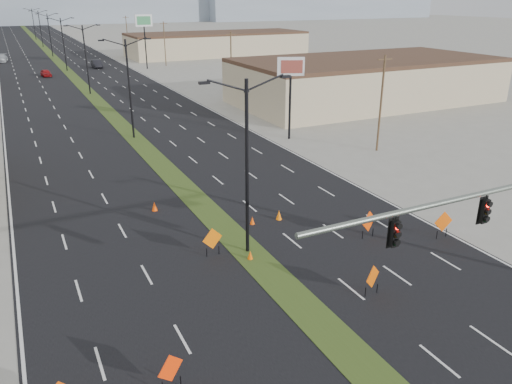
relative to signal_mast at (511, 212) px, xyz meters
name	(u,v)px	position (x,y,z in m)	size (l,w,h in m)	color
road_surface	(65,69)	(-8.56, 98.00, -4.79)	(25.00, 400.00, 0.02)	black
median_strip	(65,69)	(-8.56, 98.00, -4.79)	(2.00, 400.00, 0.04)	#3A4D1B
building_se_near	(366,82)	(25.44, 43.00, -2.04)	(36.00, 18.00, 5.50)	#C1B08A
building_se_far	(217,45)	(29.44, 108.00, -2.29)	(44.00, 16.00, 5.00)	#C1B08A
mesa_east	(313,4)	(171.44, 288.00, 4.21)	(160.00, 50.00, 18.00)	gray
signal_mast	(511,212)	(0.00, 0.00, 0.00)	(16.30, 0.60, 8.00)	slate
streetlight_0	(247,164)	(-8.56, 10.00, 0.63)	(5.15, 0.24, 10.02)	black
streetlight_1	(129,86)	(-8.56, 38.00, 0.63)	(5.15, 0.24, 10.02)	black
streetlight_2	(86,58)	(-8.56, 66.00, 0.63)	(5.15, 0.24, 10.02)	black
streetlight_3	(63,43)	(-8.56, 94.00, 0.63)	(5.15, 0.24, 10.02)	black
streetlight_4	(50,34)	(-8.56, 122.00, 0.63)	(5.15, 0.24, 10.02)	black
streetlight_5	(40,27)	(-8.56, 150.00, 0.63)	(5.15, 0.24, 10.02)	black
streetlight_6	(34,23)	(-8.56, 178.00, 0.63)	(5.15, 0.24, 10.02)	black
utility_pole_0	(381,102)	(11.44, 23.00, -0.12)	(1.60, 0.20, 9.00)	#4C3823
utility_pole_1	(231,61)	(11.44, 58.00, -0.12)	(1.60, 0.20, 9.00)	#4C3823
utility_pole_2	(165,43)	(11.44, 93.00, -0.12)	(1.60, 0.20, 9.00)	#4C3823
utility_pole_3	(127,33)	(11.44, 128.00, -0.12)	(1.60, 0.20, 9.00)	#4C3823
car_left	(46,73)	(-12.97, 87.90, -4.15)	(1.52, 3.78, 1.29)	maroon
car_mid	(97,64)	(-2.41, 95.89, -4.00)	(1.67, 4.80, 1.58)	black
car_far	(1,58)	(-19.99, 115.85, -3.98)	(2.26, 5.56, 1.61)	#B2B6BC
construction_sign_1	(171,370)	(-15.85, 1.32, -3.84)	(1.12, 0.54, 1.62)	#FF3405
construction_sign_2	(212,240)	(-10.56, 10.45, -3.77)	(1.29, 0.28, 1.73)	#DE6004
construction_sign_3	(369,222)	(-1.15, 8.31, -3.72)	(1.29, 0.49, 1.81)	#F64305
construction_sign_4	(373,278)	(-4.96, 3.15, -3.81)	(1.17, 0.54, 1.67)	#E05204
construction_sign_5	(443,222)	(2.94, 6.30, -3.75)	(1.33, 0.18, 1.77)	#D74D04
cone_0	(252,221)	(-6.68, 13.23, -4.53)	(0.32, 0.32, 0.53)	#FF4D05
cone_1	(250,255)	(-8.83, 9.07, -4.52)	(0.33, 0.33, 0.55)	#E95904
cone_2	(279,215)	(-4.77, 13.10, -4.46)	(0.40, 0.40, 0.66)	#FF6F05
cone_3	(154,206)	(-11.82, 18.22, -4.46)	(0.40, 0.40, 0.66)	#E94304
pole_sign_east_near	(291,74)	(5.96, 30.46, 1.91)	(2.62, 1.41, 8.31)	black
pole_sign_east_far	(144,24)	(6.59, 90.04, 3.88)	(3.45, 0.54, 10.54)	black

